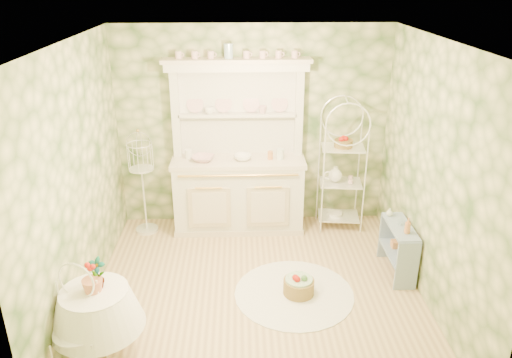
{
  "coord_description": "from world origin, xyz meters",
  "views": [
    {
      "loc": [
        -0.17,
        -4.62,
        3.3
      ],
      "look_at": [
        0.0,
        0.5,
        1.15
      ],
      "focal_mm": 35.0,
      "sensor_mm": 36.0,
      "label": 1
    }
  ],
  "objects_px": {
    "side_shelf": "(398,250)",
    "bakers_rack": "(342,170)",
    "round_table": "(99,327)",
    "birdcage_stand": "(143,185)",
    "cafe_chair": "(78,337)",
    "kitchen_dresser": "(238,149)",
    "floor_basket": "(299,284)"
  },
  "relations": [
    {
      "from": "bakers_rack",
      "to": "cafe_chair",
      "type": "height_order",
      "value": "bakers_rack"
    },
    {
      "from": "round_table",
      "to": "cafe_chair",
      "type": "xyz_separation_m",
      "value": [
        -0.12,
        -0.21,
        0.07
      ]
    },
    {
      "from": "bakers_rack",
      "to": "birdcage_stand",
      "type": "relative_size",
      "value": 1.22
    },
    {
      "from": "round_table",
      "to": "birdcage_stand",
      "type": "height_order",
      "value": "birdcage_stand"
    },
    {
      "from": "side_shelf",
      "to": "bakers_rack",
      "type": "bearing_deg",
      "value": 110.43
    },
    {
      "from": "birdcage_stand",
      "to": "floor_basket",
      "type": "xyz_separation_m",
      "value": [
        1.91,
        -1.52,
        -0.56
      ]
    },
    {
      "from": "kitchen_dresser",
      "to": "round_table",
      "type": "height_order",
      "value": "kitchen_dresser"
    },
    {
      "from": "cafe_chair",
      "to": "floor_basket",
      "type": "relative_size",
      "value": 2.02
    },
    {
      "from": "cafe_chair",
      "to": "bakers_rack",
      "type": "bearing_deg",
      "value": 62.04
    },
    {
      "from": "floor_basket",
      "to": "round_table",
      "type": "bearing_deg",
      "value": -155.25
    },
    {
      "from": "round_table",
      "to": "kitchen_dresser",
      "type": "bearing_deg",
      "value": 62.7
    },
    {
      "from": "kitchen_dresser",
      "to": "round_table",
      "type": "distance_m",
      "value": 2.89
    },
    {
      "from": "side_shelf",
      "to": "floor_basket",
      "type": "distance_m",
      "value": 1.27
    },
    {
      "from": "bakers_rack",
      "to": "round_table",
      "type": "xyz_separation_m",
      "value": [
        -2.65,
        -2.46,
        -0.51
      ]
    },
    {
      "from": "birdcage_stand",
      "to": "side_shelf",
      "type": "bearing_deg",
      "value": -19.87
    },
    {
      "from": "cafe_chair",
      "to": "birdcage_stand",
      "type": "bearing_deg",
      "value": 105.25
    },
    {
      "from": "round_table",
      "to": "cafe_chair",
      "type": "distance_m",
      "value": 0.25
    },
    {
      "from": "side_shelf",
      "to": "floor_basket",
      "type": "relative_size",
      "value": 1.82
    },
    {
      "from": "side_shelf",
      "to": "round_table",
      "type": "distance_m",
      "value": 3.37
    },
    {
      "from": "kitchen_dresser",
      "to": "round_table",
      "type": "relative_size",
      "value": 3.53
    },
    {
      "from": "bakers_rack",
      "to": "cafe_chair",
      "type": "xyz_separation_m",
      "value": [
        -2.77,
        -2.68,
        -0.44
      ]
    },
    {
      "from": "round_table",
      "to": "birdcage_stand",
      "type": "relative_size",
      "value": 0.47
    },
    {
      "from": "bakers_rack",
      "to": "kitchen_dresser",
      "type": "bearing_deg",
      "value": -173.27
    },
    {
      "from": "cafe_chair",
      "to": "birdcage_stand",
      "type": "relative_size",
      "value": 0.58
    },
    {
      "from": "bakers_rack",
      "to": "round_table",
      "type": "height_order",
      "value": "bakers_rack"
    },
    {
      "from": "birdcage_stand",
      "to": "cafe_chair",
      "type": "bearing_deg",
      "value": -92.77
    },
    {
      "from": "kitchen_dresser",
      "to": "bakers_rack",
      "type": "distance_m",
      "value": 1.41
    },
    {
      "from": "bakers_rack",
      "to": "floor_basket",
      "type": "distance_m",
      "value": 1.88
    },
    {
      "from": "floor_basket",
      "to": "birdcage_stand",
      "type": "bearing_deg",
      "value": 141.57
    },
    {
      "from": "side_shelf",
      "to": "kitchen_dresser",
      "type": "bearing_deg",
      "value": 146.37
    },
    {
      "from": "round_table",
      "to": "floor_basket",
      "type": "xyz_separation_m",
      "value": [
        1.92,
        0.88,
        -0.2
      ]
    },
    {
      "from": "kitchen_dresser",
      "to": "bakers_rack",
      "type": "relative_size",
      "value": 1.37
    }
  ]
}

